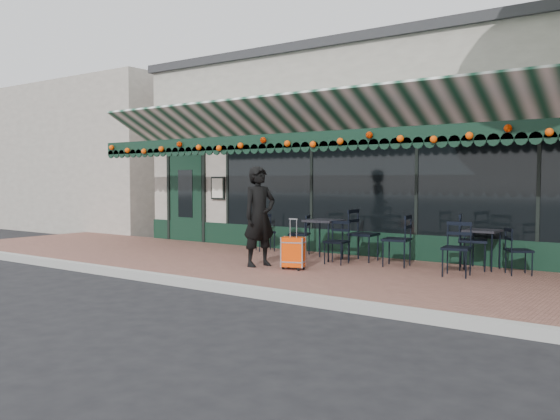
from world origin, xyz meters
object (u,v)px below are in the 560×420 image
Objects in this scene: chair_a_right at (473,241)px; chair_solo at (265,232)px; cafe_table_a at (482,234)px; chair_a_front at (457,249)px; woman at (259,216)px; chair_a_extra at (519,251)px; chair_b_front at (337,242)px; cafe_table_b at (324,224)px; chair_a_left at (397,240)px; chair_b_left at (299,235)px; chair_b_right at (364,235)px; suitcase at (293,253)px.

chair_a_right is 1.22× the size of chair_solo.
chair_a_front is at bearing -95.52° from cafe_table_a.
chair_a_extra is (4.03, 1.74, -0.51)m from woman.
chair_solo is at bearing 154.74° from chair_b_front.
cafe_table_a is at bearing 37.41° from chair_a_extra.
woman is 2.30× the size of cafe_table_b.
cafe_table_a is at bearing 103.51° from chair_a_left.
chair_b_left is (-4.35, 0.00, 0.03)m from chair_a_extra.
chair_b_front is 1.00× the size of chair_solo.
chair_a_front is 1.10× the size of chair_solo.
cafe_table_a is 0.85× the size of chair_solo.
chair_b_right is (0.73, 0.25, -0.20)m from cafe_table_b.
cafe_table_b is at bearing 137.94° from chair_b_front.
chair_b_left is (-0.79, 0.31, -0.28)m from cafe_table_b.
cafe_table_b is 2.83m from chair_a_front.
suitcase is 1.09× the size of chair_b_front.
chair_b_front reaches higher than cafe_table_a.
cafe_table_b is 1.00× the size of chair_a_extra.
chair_solo is (-4.58, 0.90, -0.04)m from chair_a_front.
chair_a_front is (1.25, -0.44, -0.03)m from chair_a_left.
woman is at bearing 102.36° from chair_a_right.
chair_b_right is (-2.04, -0.15, 0.01)m from chair_a_right.
chair_a_right is 1.22× the size of chair_b_front.
chair_b_front reaches higher than chair_a_extra.
cafe_table_a is at bearing -50.11° from chair_solo.
chair_b_front is at bearing 92.07° from chair_a_right.
chair_a_front is at bearing 2.58° from suitcase.
chair_solo is at bearing 56.29° from chair_a_extra.
chair_a_right reaches higher than chair_a_front.
suitcase is at bearing -70.80° from woman.
chair_solo is at bearing -120.63° from chair_b_left.
cafe_table_a is at bearing -42.23° from woman.
chair_a_right reaches higher than cafe_table_a.
chair_a_left reaches higher than suitcase.
cafe_table_b is at bearing 81.94° from suitcase.
chair_a_front reaches higher than chair_a_extra.
chair_a_front is 1.06× the size of chair_b_left.
cafe_table_a is 1.47m from chair_a_left.
cafe_table_a is 3.69m from chair_b_left.
chair_solo is at bearing 160.75° from chair_a_front.
suitcase is at bearing 85.16° from chair_a_extra.
chair_b_right reaches higher than chair_b_left.
cafe_table_b is 0.80m from chair_b_right.
chair_b_front reaches higher than cafe_table_b.
cafe_table_b is at bearing 62.77° from chair_a_extra.
cafe_table_b is at bearing -65.58° from chair_solo.
chair_b_front is (0.99, 1.05, -0.49)m from woman.
chair_a_front is (-0.10, -1.01, -0.18)m from cafe_table_a.
chair_b_front is at bearing -71.32° from chair_solo.
chair_solo is (-4.67, -0.11, -0.22)m from cafe_table_a.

